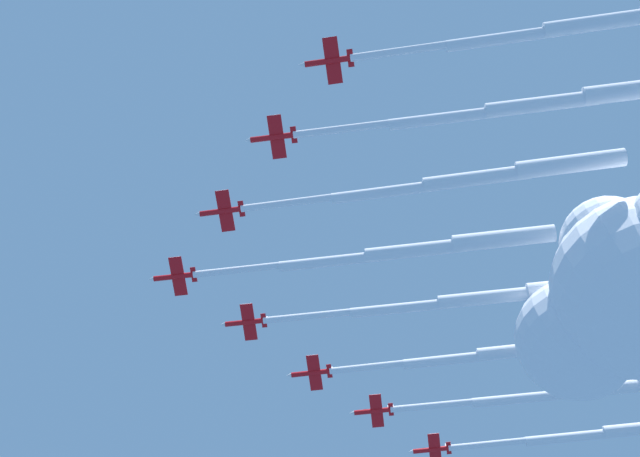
{
  "coord_description": "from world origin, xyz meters",
  "views": [
    {
      "loc": [
        -62.05,
        51.03,
        17.08
      ],
      "look_at": [
        0.0,
        0.0,
        170.64
      ],
      "focal_mm": 48.78,
      "sensor_mm": 36.0,
      "label": 1
    }
  ],
  "objects_px": {
    "jet_port_inner": "(482,177)",
    "jet_starboard_mid": "(524,349)",
    "jet_port_mid": "(547,103)",
    "jet_port_outer": "(606,21)",
    "jet_starboard_outer": "(608,388)",
    "jet_lead": "(420,249)",
    "jet_starboard_inner": "(494,296)"
  },
  "relations": [
    {
      "from": "jet_lead",
      "to": "jet_port_mid",
      "type": "relative_size",
      "value": 0.97
    },
    {
      "from": "jet_lead",
      "to": "jet_port_inner",
      "type": "distance_m",
      "value": 19.43
    },
    {
      "from": "jet_port_outer",
      "to": "jet_starboard_outer",
      "type": "xyz_separation_m",
      "value": [
        54.85,
        -62.42,
        1.45
      ]
    },
    {
      "from": "jet_lead",
      "to": "jet_starboard_mid",
      "type": "bearing_deg",
      "value": -83.44
    },
    {
      "from": "jet_lead",
      "to": "jet_starboard_mid",
      "type": "distance_m",
      "value": 33.63
    },
    {
      "from": "jet_port_inner",
      "to": "jet_starboard_inner",
      "type": "xyz_separation_m",
      "value": [
        18.21,
        -21.86,
        1.46
      ]
    },
    {
      "from": "jet_starboard_inner",
      "to": "jet_lead",
      "type": "bearing_deg",
      "value": 86.78
    },
    {
      "from": "jet_port_mid",
      "to": "jet_starboard_mid",
      "type": "relative_size",
      "value": 1.11
    },
    {
      "from": "jet_port_outer",
      "to": "jet_lead",
      "type": "bearing_deg",
      "value": -6.19
    },
    {
      "from": "jet_starboard_mid",
      "to": "jet_starboard_outer",
      "type": "bearing_deg",
      "value": -99.42
    },
    {
      "from": "jet_starboard_inner",
      "to": "jet_port_mid",
      "type": "bearing_deg",
      "value": 148.3
    },
    {
      "from": "jet_port_inner",
      "to": "jet_starboard_outer",
      "type": "xyz_separation_m",
      "value": [
        19.37,
        -58.19,
        1.49
      ]
    },
    {
      "from": "jet_port_mid",
      "to": "jet_starboard_outer",
      "type": "distance_m",
      "value": 69.93
    },
    {
      "from": "jet_starboard_inner",
      "to": "jet_starboard_mid",
      "type": "xyz_separation_m",
      "value": [
        4.98,
        -13.27,
        -1.75
      ]
    },
    {
      "from": "jet_starboard_mid",
      "to": "jet_port_inner",
      "type": "bearing_deg",
      "value": 123.43
    },
    {
      "from": "jet_lead",
      "to": "jet_starboard_inner",
      "type": "relative_size",
      "value": 0.96
    },
    {
      "from": "jet_starboard_inner",
      "to": "jet_starboard_mid",
      "type": "bearing_deg",
      "value": -69.43
    },
    {
      "from": "jet_port_inner",
      "to": "jet_starboard_inner",
      "type": "height_order",
      "value": "jet_starboard_inner"
    },
    {
      "from": "jet_lead",
      "to": "jet_port_outer",
      "type": "distance_m",
      "value": 55.15
    },
    {
      "from": "jet_lead",
      "to": "jet_starboard_outer",
      "type": "xyz_separation_m",
      "value": [
        0.02,
        -56.47,
        1.17
      ]
    },
    {
      "from": "jet_port_outer",
      "to": "jet_starboard_mid",
      "type": "bearing_deg",
      "value": -33.85
    },
    {
      "from": "jet_starboard_outer",
      "to": "jet_port_outer",
      "type": "bearing_deg",
      "value": 131.31
    },
    {
      "from": "jet_starboard_inner",
      "to": "jet_port_outer",
      "type": "bearing_deg",
      "value": 154.08
    },
    {
      "from": "jet_port_inner",
      "to": "jet_starboard_mid",
      "type": "distance_m",
      "value": 42.09
    },
    {
      "from": "jet_port_inner",
      "to": "jet_starboard_mid",
      "type": "height_order",
      "value": "jet_port_inner"
    },
    {
      "from": "jet_lead",
      "to": "jet_port_inner",
      "type": "xyz_separation_m",
      "value": [
        -19.35,
        1.72,
        -0.32
      ]
    },
    {
      "from": "jet_lead",
      "to": "jet_starboard_mid",
      "type": "height_order",
      "value": "jet_lead"
    },
    {
      "from": "jet_lead",
      "to": "jet_port_outer",
      "type": "xyz_separation_m",
      "value": [
        -54.83,
        5.95,
        -0.28
      ]
    },
    {
      "from": "jet_port_mid",
      "to": "jet_port_outer",
      "type": "xyz_separation_m",
      "value": [
        -17.15,
        3.52,
        -1.03
      ]
    },
    {
      "from": "jet_starboard_mid",
      "to": "jet_port_outer",
      "type": "bearing_deg",
      "value": 146.15
    },
    {
      "from": "jet_port_inner",
      "to": "jet_port_outer",
      "type": "relative_size",
      "value": 1.03
    },
    {
      "from": "jet_port_mid",
      "to": "jet_port_outer",
      "type": "relative_size",
      "value": 1.03
    }
  ]
}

